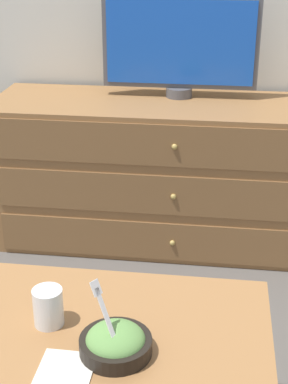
{
  "coord_description": "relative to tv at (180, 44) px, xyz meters",
  "views": [
    {
      "loc": [
        0.28,
        -2.78,
        1.36
      ],
      "look_at": [
        0.09,
        -1.28,
        0.68
      ],
      "focal_mm": 55.0,
      "sensor_mm": 36.0,
      "label": 1
    }
  ],
  "objects": [
    {
      "name": "ground_plane",
      "position": [
        -0.1,
        0.18,
        -0.9
      ],
      "size": [
        12.0,
        12.0,
        0.0
      ],
      "primitive_type": "plane",
      "color": "#56514C"
    },
    {
      "name": "dresser",
      "position": [
        0.01,
        -0.1,
        -0.57
      ],
      "size": [
        1.67,
        0.52,
        0.67
      ],
      "color": "olive",
      "rests_on": "ground_plane"
    },
    {
      "name": "tv",
      "position": [
        0.0,
        0.0,
        0.0
      ],
      "size": [
        0.68,
        0.12,
        0.44
      ],
      "color": "#515156",
      "rests_on": "dresser"
    },
    {
      "name": "coffee_table",
      "position": [
        -0.07,
        -1.43,
        -0.52
      ],
      "size": [
        0.84,
        0.58,
        0.44
      ],
      "color": "#9E6B3D",
      "rests_on": "ground_plane"
    },
    {
      "name": "takeout_bowl",
      "position": [
        -0.03,
        -1.5,
        -0.43
      ],
      "size": [
        0.17,
        0.17,
        0.19
      ],
      "color": "black",
      "rests_on": "coffee_table"
    },
    {
      "name": "drink_cup",
      "position": [
        -0.22,
        -1.41,
        -0.41
      ],
      "size": [
        0.08,
        0.08,
        0.1
      ],
      "color": "beige",
      "rests_on": "coffee_table"
    },
    {
      "name": "napkin",
      "position": [
        -0.13,
        -1.57,
        -0.45
      ],
      "size": [
        0.13,
        0.13,
        0.0
      ],
      "color": "silver",
      "rests_on": "coffee_table"
    }
  ]
}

